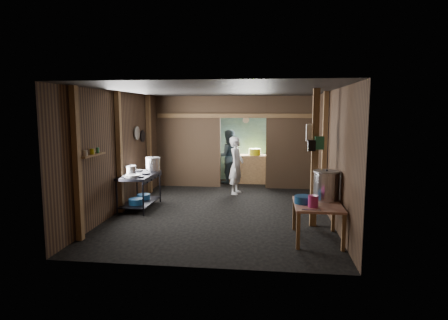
# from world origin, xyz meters

# --- Properties ---
(floor) EXTENTS (4.50, 7.00, 0.00)m
(floor) POSITION_xyz_m (0.00, 0.00, 0.00)
(floor) COLOR black
(floor) RESTS_ON ground
(ceiling) EXTENTS (4.50, 7.00, 0.00)m
(ceiling) POSITION_xyz_m (0.00, 0.00, 2.60)
(ceiling) COLOR #3B3938
(ceiling) RESTS_ON ground
(wall_back) EXTENTS (4.50, 0.00, 2.60)m
(wall_back) POSITION_xyz_m (0.00, 3.50, 1.30)
(wall_back) COLOR brown
(wall_back) RESTS_ON ground
(wall_front) EXTENTS (4.50, 0.00, 2.60)m
(wall_front) POSITION_xyz_m (0.00, -3.50, 1.30)
(wall_front) COLOR brown
(wall_front) RESTS_ON ground
(wall_left) EXTENTS (0.00, 7.00, 2.60)m
(wall_left) POSITION_xyz_m (-2.25, 0.00, 1.30)
(wall_left) COLOR brown
(wall_left) RESTS_ON ground
(wall_right) EXTENTS (0.00, 7.00, 2.60)m
(wall_right) POSITION_xyz_m (2.25, 0.00, 1.30)
(wall_right) COLOR brown
(wall_right) RESTS_ON ground
(partition_left) EXTENTS (1.85, 0.10, 2.60)m
(partition_left) POSITION_xyz_m (-1.32, 2.20, 1.30)
(partition_left) COLOR brown
(partition_left) RESTS_ON floor
(partition_right) EXTENTS (1.35, 0.10, 2.60)m
(partition_right) POSITION_xyz_m (1.57, 2.20, 1.30)
(partition_right) COLOR brown
(partition_right) RESTS_ON floor
(partition_header) EXTENTS (1.30, 0.10, 0.60)m
(partition_header) POSITION_xyz_m (0.25, 2.20, 2.30)
(partition_header) COLOR brown
(partition_header) RESTS_ON wall_back
(turquoise_panel) EXTENTS (4.40, 0.06, 2.50)m
(turquoise_panel) POSITION_xyz_m (0.00, 3.44, 1.25)
(turquoise_panel) COLOR #81B3B1
(turquoise_panel) RESTS_ON wall_back
(back_counter) EXTENTS (1.20, 0.50, 0.85)m
(back_counter) POSITION_xyz_m (0.30, 2.95, 0.42)
(back_counter) COLOR #A17846
(back_counter) RESTS_ON floor
(wall_clock) EXTENTS (0.20, 0.03, 0.20)m
(wall_clock) POSITION_xyz_m (0.25, 3.40, 1.90)
(wall_clock) COLOR silver
(wall_clock) RESTS_ON wall_back
(post_left_a) EXTENTS (0.10, 0.12, 2.60)m
(post_left_a) POSITION_xyz_m (-2.18, -2.60, 1.30)
(post_left_a) COLOR #A17846
(post_left_a) RESTS_ON floor
(post_left_b) EXTENTS (0.10, 0.12, 2.60)m
(post_left_b) POSITION_xyz_m (-2.18, -0.80, 1.30)
(post_left_b) COLOR #A17846
(post_left_b) RESTS_ON floor
(post_left_c) EXTENTS (0.10, 0.12, 2.60)m
(post_left_c) POSITION_xyz_m (-2.18, 1.20, 1.30)
(post_left_c) COLOR #A17846
(post_left_c) RESTS_ON floor
(post_right) EXTENTS (0.10, 0.12, 2.60)m
(post_right) POSITION_xyz_m (2.18, -0.20, 1.30)
(post_right) COLOR #A17846
(post_right) RESTS_ON floor
(post_free) EXTENTS (0.12, 0.12, 2.60)m
(post_free) POSITION_xyz_m (1.85, -1.30, 1.30)
(post_free) COLOR #A17846
(post_free) RESTS_ON floor
(cross_beam) EXTENTS (4.40, 0.12, 0.12)m
(cross_beam) POSITION_xyz_m (0.00, 2.15, 2.05)
(cross_beam) COLOR #A17846
(cross_beam) RESTS_ON wall_left
(pan_lid_big) EXTENTS (0.03, 0.34, 0.34)m
(pan_lid_big) POSITION_xyz_m (-2.21, 0.40, 1.65)
(pan_lid_big) COLOR #949497
(pan_lid_big) RESTS_ON wall_left
(pan_lid_small) EXTENTS (0.03, 0.30, 0.30)m
(pan_lid_small) POSITION_xyz_m (-2.21, 0.80, 1.55)
(pan_lid_small) COLOR black
(pan_lid_small) RESTS_ON wall_left
(wall_shelf) EXTENTS (0.14, 0.80, 0.03)m
(wall_shelf) POSITION_xyz_m (-2.15, -2.10, 1.40)
(wall_shelf) COLOR #A17846
(wall_shelf) RESTS_ON wall_left
(jar_white) EXTENTS (0.07, 0.07, 0.10)m
(jar_white) POSITION_xyz_m (-2.15, -2.35, 1.47)
(jar_white) COLOR silver
(jar_white) RESTS_ON wall_shelf
(jar_yellow) EXTENTS (0.08, 0.08, 0.10)m
(jar_yellow) POSITION_xyz_m (-2.15, -2.10, 1.47)
(jar_yellow) COLOR #B5B00F
(jar_yellow) RESTS_ON wall_shelf
(jar_green) EXTENTS (0.06, 0.06, 0.10)m
(jar_green) POSITION_xyz_m (-2.15, -1.88, 1.47)
(jar_green) COLOR #28784E
(jar_green) RESTS_ON wall_shelf
(bag_white) EXTENTS (0.22, 0.15, 0.32)m
(bag_white) POSITION_xyz_m (1.80, -1.22, 1.78)
(bag_white) COLOR silver
(bag_white) RESTS_ON post_free
(bag_green) EXTENTS (0.16, 0.12, 0.24)m
(bag_green) POSITION_xyz_m (1.92, -1.36, 1.60)
(bag_green) COLOR #28784E
(bag_green) RESTS_ON post_free
(bag_black) EXTENTS (0.14, 0.10, 0.20)m
(bag_black) POSITION_xyz_m (1.78, -1.38, 1.55)
(bag_black) COLOR black
(bag_black) RESTS_ON post_free
(gas_range) EXTENTS (0.68, 1.33, 0.79)m
(gas_range) POSITION_xyz_m (-1.88, -0.44, 0.39)
(gas_range) COLOR black
(gas_range) RESTS_ON floor
(prep_table) EXTENTS (0.78, 1.07, 0.63)m
(prep_table) POSITION_xyz_m (1.83, -2.10, 0.32)
(prep_table) COLOR tan
(prep_table) RESTS_ON floor
(stove_pot_large) EXTENTS (0.39, 0.39, 0.34)m
(stove_pot_large) POSITION_xyz_m (-1.71, 0.03, 0.94)
(stove_pot_large) COLOR silver
(stove_pot_large) RESTS_ON gas_range
(stove_pot_med) EXTENTS (0.29, 0.29, 0.22)m
(stove_pot_med) POSITION_xyz_m (-2.05, -0.53, 0.87)
(stove_pot_med) COLOR silver
(stove_pot_med) RESTS_ON gas_range
(frying_pan) EXTENTS (0.50, 0.62, 0.07)m
(frying_pan) POSITION_xyz_m (-1.88, -0.85, 0.81)
(frying_pan) COLOR #949497
(frying_pan) RESTS_ON gas_range
(blue_tub_front) EXTENTS (0.32, 0.32, 0.13)m
(blue_tub_front) POSITION_xyz_m (-1.88, -0.70, 0.22)
(blue_tub_front) COLOR navy
(blue_tub_front) RESTS_ON gas_range
(blue_tub_back) EXTENTS (0.30, 0.30, 0.12)m
(blue_tub_back) POSITION_xyz_m (-1.88, -0.21, 0.21)
(blue_tub_back) COLOR navy
(blue_tub_back) RESTS_ON gas_range
(stock_pot) EXTENTS (0.50, 0.50, 0.54)m
(stock_pot) POSITION_xyz_m (2.01, -1.81, 0.88)
(stock_pot) COLOR silver
(stock_pot) RESTS_ON prep_table
(wash_basin) EXTENTS (0.41, 0.41, 0.12)m
(wash_basin) POSITION_xyz_m (1.60, -2.10, 0.69)
(wash_basin) COLOR navy
(wash_basin) RESTS_ON prep_table
(pink_bucket) EXTENTS (0.19, 0.19, 0.20)m
(pink_bucket) POSITION_xyz_m (1.73, -2.36, 0.73)
(pink_bucket) COLOR #B2296A
(pink_bucket) RESTS_ON prep_table
(knife) EXTENTS (0.30, 0.05, 0.01)m
(knife) POSITION_xyz_m (1.68, -2.55, 0.64)
(knife) COLOR silver
(knife) RESTS_ON prep_table
(yellow_tub) EXTENTS (0.36, 0.36, 0.20)m
(yellow_tub) POSITION_xyz_m (0.56, 2.95, 0.95)
(yellow_tub) COLOR #B5B00F
(yellow_tub) RESTS_ON back_counter
(red_cup) EXTENTS (0.13, 0.13, 0.15)m
(red_cup) POSITION_xyz_m (-0.09, 2.95, 0.93)
(red_cup) COLOR #B44522
(red_cup) RESTS_ON back_counter
(cook) EXTENTS (0.47, 0.62, 1.52)m
(cook) POSITION_xyz_m (0.14, 1.34, 0.76)
(cook) COLOR white
(cook) RESTS_ON floor
(worker_back) EXTENTS (0.95, 0.84, 1.62)m
(worker_back) POSITION_xyz_m (-0.24, 2.82, 0.81)
(worker_back) COLOR #3E5866
(worker_back) RESTS_ON floor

